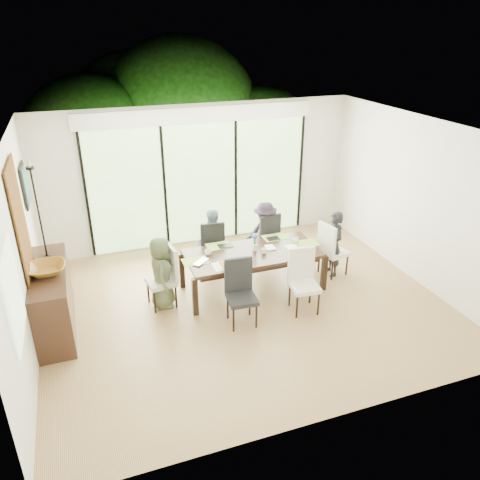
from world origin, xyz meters
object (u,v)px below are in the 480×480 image
object	(u,v)px
cup_a	(208,252)
chair_left_end	(161,277)
bowl	(46,269)
person_left_end	(162,272)
person_far_left	(211,241)
cup_c	(295,240)
chair_near_left	(242,294)
person_right_end	(334,244)
person_far_right	(265,233)
table_top	(253,254)
vase	(255,247)
chair_far_left	(211,245)
laptop	(203,262)
sideboard	(53,299)
cup_b	(264,251)
chair_right_end	(334,248)
chair_far_right	(264,236)
chair_near_right	(305,282)

from	to	relation	value
cup_a	chair_left_end	bearing A→B (deg)	-169.38
bowl	person_left_end	bearing A→B (deg)	6.29
person_far_left	cup_c	xyz separation A→B (m)	(1.25, -0.73, 0.14)
chair_near_left	person_left_end	bearing A→B (deg)	142.72
chair_near_left	person_right_end	size ratio (longest dim) A/B	0.85
chair_near_left	person_far_right	world-z (taller)	person_far_right
table_top	vase	xyz separation A→B (m)	(0.05, 0.05, 0.08)
chair_far_left	laptop	distance (m)	1.05
table_top	sideboard	distance (m)	3.04
vase	person_far_right	bearing A→B (deg)	57.34
sideboard	chair_far_left	bearing A→B (deg)	19.60
cup_a	cup_b	distance (m)	0.89
chair_right_end	chair_far_right	distance (m)	1.27
vase	sideboard	bearing A→B (deg)	-177.74
cup_b	chair_far_right	bearing A→B (deg)	67.17
person_right_end	vase	size ratio (longest dim) A/B	10.75
table_top	chair_right_end	xyz separation A→B (m)	(1.50, 0.00, -0.15)
person_right_end	cup_b	size ratio (longest dim) A/B	12.90
chair_right_end	chair_far_left	world-z (taller)	same
chair_far_right	chair_near_left	distance (m)	2.02
person_left_end	person_far_left	bearing A→B (deg)	-40.53
chair_far_left	bowl	world-z (taller)	bowl
chair_near_right	chair_left_end	bearing A→B (deg)	162.89
cup_b	cup_a	bearing A→B (deg)	163.61
table_top	cup_c	world-z (taller)	cup_c
chair_far_right	cup_c	xyz separation A→B (m)	(0.25, -0.75, 0.22)
chair_left_end	laptop	xyz separation A→B (m)	(0.65, -0.10, 0.19)
person_far_left	cup_c	distance (m)	1.45
person_far_right	laptop	bearing A→B (deg)	39.69
chair_far_left	sideboard	xyz separation A→B (m)	(-2.59, -0.92, -0.02)
laptop	cup_b	distance (m)	1.00
chair_far_right	cup_b	xyz separation A→B (m)	(-0.40, -0.95, 0.22)
chair_right_end	chair_near_right	bearing A→B (deg)	118.70
chair_far_left	cup_c	bearing A→B (deg)	155.59
chair_near_right	cup_c	distance (m)	1.04
chair_far_left	person_far_right	world-z (taller)	person_far_right
person_right_end	person_far_left	distance (m)	2.10
chair_right_end	chair_near_left	world-z (taller)	same
cup_b	bowl	world-z (taller)	bowl
chair_near_left	sideboard	xyz separation A→B (m)	(-2.54, 0.80, -0.02)
chair_far_right	sideboard	size ratio (longest dim) A/B	0.58
table_top	cup_c	distance (m)	0.81
person_right_end	sideboard	bearing A→B (deg)	-88.71
person_far_right	sideboard	xyz separation A→B (m)	(-3.59, -0.90, -0.10)
chair_far_right	cup_c	distance (m)	0.82
chair_near_right	cup_a	bearing A→B (deg)	146.03
chair_left_end	person_far_left	world-z (taller)	person_far_left
table_top	cup_a	world-z (taller)	cup_a
chair_far_right	person_left_end	size ratio (longest dim) A/B	0.85
chair_near_left	cup_c	size ratio (longest dim) A/B	8.87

